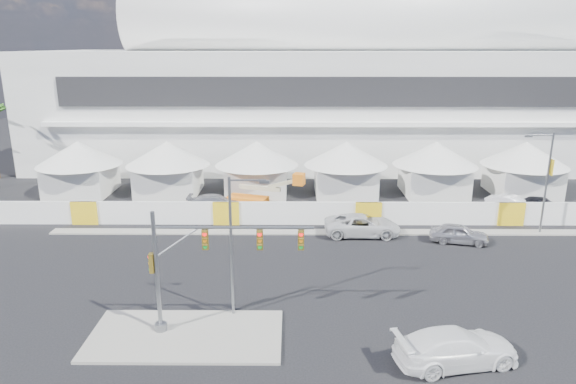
{
  "coord_description": "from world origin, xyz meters",
  "views": [
    {
      "loc": [
        -0.5,
        -26.65,
        14.68
      ],
      "look_at": [
        -0.74,
        10.0,
        4.16
      ],
      "focal_mm": 32.0,
      "sensor_mm": 36.0,
      "label": 1
    }
  ],
  "objects_px": {
    "sedan_silver": "(459,234)",
    "streetlight_curb": "(545,176)",
    "pickup_near": "(456,347)",
    "traffic_mast": "(193,266)",
    "boom_lift": "(255,198)",
    "pickup_curb": "(362,225)",
    "lot_car_b": "(542,205)",
    "streetlight_median": "(235,238)",
    "lot_car_a": "(512,204)",
    "lot_car_c": "(216,203)"
  },
  "relations": [
    {
      "from": "sedan_silver",
      "to": "lot_car_b",
      "type": "xyz_separation_m",
      "value": [
        9.83,
        7.35,
        0.02
      ]
    },
    {
      "from": "lot_car_a",
      "to": "streetlight_median",
      "type": "height_order",
      "value": "streetlight_median"
    },
    {
      "from": "lot_car_b",
      "to": "boom_lift",
      "type": "distance_m",
      "value": 26.12
    },
    {
      "from": "lot_car_c",
      "to": "streetlight_curb",
      "type": "height_order",
      "value": "streetlight_curb"
    },
    {
      "from": "sedan_silver",
      "to": "lot_car_a",
      "type": "relative_size",
      "value": 0.95
    },
    {
      "from": "streetlight_median",
      "to": "boom_lift",
      "type": "distance_m",
      "value": 20.08
    },
    {
      "from": "lot_car_a",
      "to": "streetlight_curb",
      "type": "bearing_deg",
      "value": -139.76
    },
    {
      "from": "pickup_near",
      "to": "lot_car_c",
      "type": "distance_m",
      "value": 27.57
    },
    {
      "from": "sedan_silver",
      "to": "traffic_mast",
      "type": "height_order",
      "value": "traffic_mast"
    },
    {
      "from": "boom_lift",
      "to": "pickup_near",
      "type": "bearing_deg",
      "value": -47.46
    },
    {
      "from": "pickup_curb",
      "to": "lot_car_b",
      "type": "distance_m",
      "value": 17.99
    },
    {
      "from": "traffic_mast",
      "to": "boom_lift",
      "type": "bearing_deg",
      "value": 85.68
    },
    {
      "from": "sedan_silver",
      "to": "lot_car_b",
      "type": "bearing_deg",
      "value": -40.55
    },
    {
      "from": "pickup_curb",
      "to": "lot_car_a",
      "type": "xyz_separation_m",
      "value": [
        14.4,
        5.92,
        -0.08
      ]
    },
    {
      "from": "lot_car_c",
      "to": "boom_lift",
      "type": "relative_size",
      "value": 0.69
    },
    {
      "from": "streetlight_curb",
      "to": "pickup_near",
      "type": "bearing_deg",
      "value": -124.32
    },
    {
      "from": "sedan_silver",
      "to": "lot_car_b",
      "type": "relative_size",
      "value": 0.97
    },
    {
      "from": "lot_car_a",
      "to": "traffic_mast",
      "type": "height_order",
      "value": "traffic_mast"
    },
    {
      "from": "lot_car_a",
      "to": "streetlight_curb",
      "type": "xyz_separation_m",
      "value": [
        -0.13,
        -5.4,
        4.01
      ]
    },
    {
      "from": "pickup_curb",
      "to": "traffic_mast",
      "type": "xyz_separation_m",
      "value": [
        -10.68,
        -14.59,
        2.99
      ]
    },
    {
      "from": "streetlight_curb",
      "to": "lot_car_b",
      "type": "bearing_deg",
      "value": 62.15
    },
    {
      "from": "traffic_mast",
      "to": "streetlight_curb",
      "type": "relative_size",
      "value": 1.02
    },
    {
      "from": "pickup_curb",
      "to": "streetlight_curb",
      "type": "xyz_separation_m",
      "value": [
        14.27,
        0.52,
        3.93
      ]
    },
    {
      "from": "lot_car_a",
      "to": "pickup_curb",
      "type": "bearing_deg",
      "value": 153.94
    },
    {
      "from": "boom_lift",
      "to": "lot_car_c",
      "type": "bearing_deg",
      "value": -148.68
    },
    {
      "from": "traffic_mast",
      "to": "streetlight_curb",
      "type": "height_order",
      "value": "streetlight_curb"
    },
    {
      "from": "lot_car_a",
      "to": "boom_lift",
      "type": "height_order",
      "value": "boom_lift"
    },
    {
      "from": "streetlight_median",
      "to": "streetlight_curb",
      "type": "bearing_deg",
      "value": 30.04
    },
    {
      "from": "lot_car_b",
      "to": "boom_lift",
      "type": "bearing_deg",
      "value": 102.12
    },
    {
      "from": "pickup_curb",
      "to": "pickup_near",
      "type": "xyz_separation_m",
      "value": [
        2.16,
        -17.22,
        0.03
      ]
    },
    {
      "from": "traffic_mast",
      "to": "streetlight_median",
      "type": "relative_size",
      "value": 1.06
    },
    {
      "from": "boom_lift",
      "to": "traffic_mast",
      "type": "bearing_deg",
      "value": -76.66
    },
    {
      "from": "pickup_curb",
      "to": "lot_car_b",
      "type": "bearing_deg",
      "value": -70.94
    },
    {
      "from": "pickup_near",
      "to": "lot_car_a",
      "type": "bearing_deg",
      "value": -39.65
    },
    {
      "from": "sedan_silver",
      "to": "streetlight_curb",
      "type": "bearing_deg",
      "value": -60.75
    },
    {
      "from": "traffic_mast",
      "to": "streetlight_curb",
      "type": "xyz_separation_m",
      "value": [
        24.95,
        15.1,
        0.95
      ]
    },
    {
      "from": "pickup_near",
      "to": "boom_lift",
      "type": "height_order",
      "value": "boom_lift"
    },
    {
      "from": "pickup_curb",
      "to": "streetlight_curb",
      "type": "height_order",
      "value": "streetlight_curb"
    },
    {
      "from": "lot_car_b",
      "to": "streetlight_curb",
      "type": "relative_size",
      "value": 0.54
    },
    {
      "from": "lot_car_a",
      "to": "streetlight_median",
      "type": "bearing_deg",
      "value": 170.57
    },
    {
      "from": "sedan_silver",
      "to": "pickup_near",
      "type": "bearing_deg",
      "value": 174.8
    },
    {
      "from": "pickup_near",
      "to": "lot_car_a",
      "type": "distance_m",
      "value": 26.18
    },
    {
      "from": "streetlight_median",
      "to": "traffic_mast",
      "type": "bearing_deg",
      "value": -137.3
    },
    {
      "from": "sedan_silver",
      "to": "streetlight_median",
      "type": "relative_size",
      "value": 0.55
    },
    {
      "from": "traffic_mast",
      "to": "streetlight_median",
      "type": "distance_m",
      "value": 2.8
    },
    {
      "from": "lot_car_b",
      "to": "pickup_curb",
      "type": "bearing_deg",
      "value": 123.4
    },
    {
      "from": "lot_car_b",
      "to": "boom_lift",
      "type": "xyz_separation_m",
      "value": [
        -26.09,
        1.19,
        0.24
      ]
    },
    {
      "from": "traffic_mast",
      "to": "sedan_silver",
      "type": "bearing_deg",
      "value": 36.01
    },
    {
      "from": "streetlight_curb",
      "to": "lot_car_c",
      "type": "bearing_deg",
      "value": 168.23
    },
    {
      "from": "pickup_curb",
      "to": "streetlight_median",
      "type": "distance_m",
      "value": 15.95
    }
  ]
}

